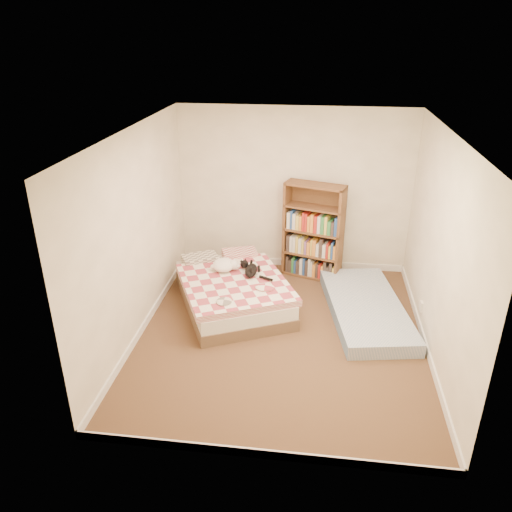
# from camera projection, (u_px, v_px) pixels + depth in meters

# --- Properties ---
(room) EXTENTS (3.51, 4.01, 2.51)m
(room) POSITION_uv_depth(u_px,v_px,m) (283.00, 247.00, 5.75)
(room) COLOR #4C2D20
(room) RESTS_ON ground
(bed) EXTENTS (1.91, 2.17, 0.48)m
(bed) POSITION_uv_depth(u_px,v_px,m) (233.00, 289.00, 6.85)
(bed) COLOR brown
(bed) RESTS_ON room
(bookshelf) EXTENTS (0.97, 0.56, 1.46)m
(bookshelf) POSITION_uv_depth(u_px,v_px,m) (313.00, 242.00, 7.52)
(bookshelf) COLOR #53311C
(bookshelf) RESTS_ON room
(floor_mattress) EXTENTS (1.24, 2.15, 0.18)m
(floor_mattress) POSITION_uv_depth(u_px,v_px,m) (366.00, 308.00, 6.65)
(floor_mattress) COLOR #6888AD
(floor_mattress) RESTS_ON room
(black_cat) EXTENTS (0.35, 0.62, 0.14)m
(black_cat) POSITION_uv_depth(u_px,v_px,m) (252.00, 269.00, 6.80)
(black_cat) COLOR black
(black_cat) RESTS_ON bed
(white_dog) EXTENTS (0.45, 0.45, 0.16)m
(white_dog) POSITION_uv_depth(u_px,v_px,m) (224.00, 265.00, 6.87)
(white_dog) COLOR white
(white_dog) RESTS_ON bed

